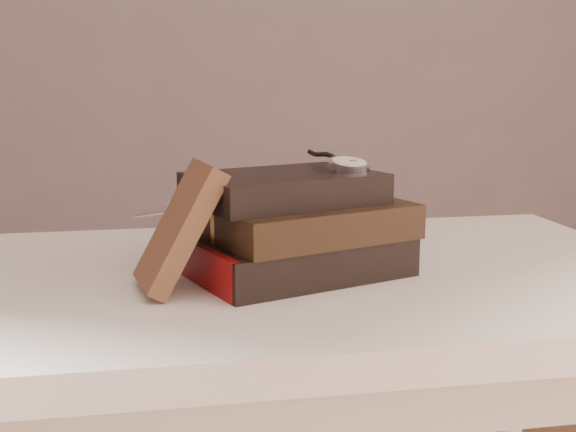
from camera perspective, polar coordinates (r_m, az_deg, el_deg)
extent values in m
cube|color=white|center=(0.98, 0.34, -5.24)|extent=(1.00, 0.60, 0.04)
cube|color=white|center=(1.00, 0.34, -8.55)|extent=(0.88, 0.49, 0.08)
cylinder|color=white|center=(1.48, 16.41, -15.51)|extent=(0.05, 0.05, 0.71)
cube|color=black|center=(0.95, 0.59, -3.00)|extent=(0.30, 0.25, 0.05)
cube|color=beige|center=(0.95, 0.76, -2.97)|extent=(0.29, 0.24, 0.04)
cube|color=gold|center=(0.92, -7.02, -3.58)|extent=(0.01, 0.01, 0.05)
cube|color=maroon|center=(0.89, -6.29, -3.94)|extent=(0.06, 0.16, 0.05)
cube|color=black|center=(0.94, 1.54, -0.31)|extent=(0.28, 0.24, 0.04)
cube|color=beige|center=(0.94, 1.71, -0.29)|extent=(0.27, 0.22, 0.03)
cube|color=gold|center=(0.91, -5.62, -0.77)|extent=(0.01, 0.01, 0.04)
cube|color=black|center=(0.94, -0.29, 2.16)|extent=(0.26, 0.22, 0.04)
cube|color=beige|center=(0.94, -0.12, 2.17)|extent=(0.25, 0.21, 0.03)
cube|color=gold|center=(0.91, -7.02, 1.81)|extent=(0.01, 0.01, 0.04)
cube|color=#492A1C|center=(0.88, -8.27, -0.86)|extent=(0.11, 0.11, 0.15)
cylinder|color=silver|center=(0.95, 4.71, 3.87)|extent=(0.07, 0.07, 0.02)
cylinder|color=white|center=(0.95, 4.72, 4.16)|extent=(0.06, 0.06, 0.01)
torus|color=silver|center=(0.95, 4.72, 4.12)|extent=(0.06, 0.06, 0.01)
cylinder|color=silver|center=(0.98, 3.67, 4.07)|extent=(0.01, 0.01, 0.01)
cube|color=black|center=(0.96, 4.50, 4.26)|extent=(0.01, 0.01, 0.00)
cube|color=black|center=(0.95, 4.98, 4.24)|extent=(0.01, 0.00, 0.00)
sphere|color=black|center=(0.98, 3.57, 4.46)|extent=(0.01, 0.01, 0.01)
sphere|color=black|center=(0.99, 3.36, 4.58)|extent=(0.01, 0.01, 0.01)
sphere|color=black|center=(1.00, 3.16, 4.67)|extent=(0.01, 0.01, 0.01)
sphere|color=black|center=(1.01, 2.97, 4.73)|extent=(0.01, 0.01, 0.01)
sphere|color=black|center=(1.02, 2.77, 4.74)|extent=(0.01, 0.01, 0.01)
sphere|color=black|center=(1.02, 2.58, 4.73)|extent=(0.01, 0.01, 0.01)
sphere|color=black|center=(1.03, 2.39, 4.72)|extent=(0.01, 0.01, 0.01)
sphere|color=black|center=(1.04, 2.21, 4.72)|extent=(0.01, 0.01, 0.01)
sphere|color=black|center=(1.05, 2.02, 4.75)|extent=(0.01, 0.01, 0.01)
sphere|color=black|center=(1.06, 1.84, 4.83)|extent=(0.01, 0.01, 0.01)
sphere|color=black|center=(1.06, 1.67, 4.92)|extent=(0.01, 0.01, 0.01)
torus|color=silver|center=(0.96, -8.01, 0.08)|extent=(0.05, 0.03, 0.05)
torus|color=silver|center=(0.98, -4.99, 0.39)|extent=(0.05, 0.03, 0.05)
cylinder|color=silver|center=(0.97, -6.49, 0.42)|extent=(0.02, 0.01, 0.00)
cylinder|color=silver|center=(1.00, -10.51, 0.13)|extent=(0.04, 0.11, 0.03)
cylinder|color=silver|center=(1.04, -5.19, 0.66)|extent=(0.04, 0.11, 0.03)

